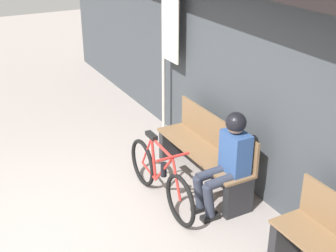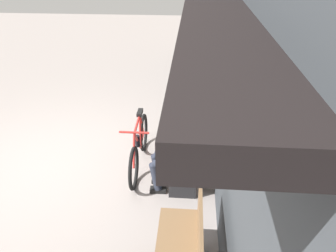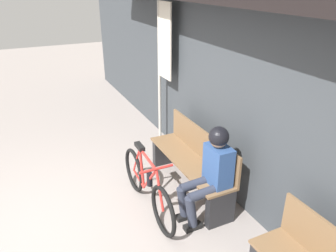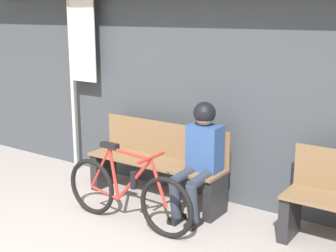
{
  "view_description": "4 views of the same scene",
  "coord_description": "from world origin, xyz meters",
  "px_view_note": "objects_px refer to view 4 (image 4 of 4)",
  "views": [
    {
      "loc": [
        4.07,
        -0.92,
        3.16
      ],
      "look_at": [
        -0.41,
        1.5,
        0.81
      ],
      "focal_mm": 50.0,
      "sensor_mm": 36.0,
      "label": 1
    },
    {
      "loc": [
        3.9,
        1.95,
        2.93
      ],
      "look_at": [
        -0.01,
        1.65,
        0.75
      ],
      "focal_mm": 35.0,
      "sensor_mm": 36.0,
      "label": 2
    },
    {
      "loc": [
        3.06,
        -0.0,
        2.68
      ],
      "look_at": [
        -0.35,
        1.63,
        0.96
      ],
      "focal_mm": 35.0,
      "sensor_mm": 36.0,
      "label": 3
    },
    {
      "loc": [
        2.7,
        -2.11,
        2.07
      ],
      "look_at": [
        0.08,
        1.69,
        0.95
      ],
      "focal_mm": 50.0,
      "sensor_mm": 36.0,
      "label": 4
    }
  ],
  "objects_px": {
    "bicycle": "(127,193)",
    "park_bench_near": "(158,164)",
    "person_seated": "(200,151)",
    "banner_pole": "(78,54)"
  },
  "relations": [
    {
      "from": "bicycle",
      "to": "park_bench_near",
      "type": "bearing_deg",
      "value": 101.33
    },
    {
      "from": "person_seated",
      "to": "banner_pole",
      "type": "height_order",
      "value": "banner_pole"
    },
    {
      "from": "bicycle",
      "to": "banner_pole",
      "type": "distance_m",
      "value": 2.16
    },
    {
      "from": "person_seated",
      "to": "banner_pole",
      "type": "bearing_deg",
      "value": 171.06
    },
    {
      "from": "person_seated",
      "to": "park_bench_near",
      "type": "bearing_deg",
      "value": 170.02
    },
    {
      "from": "park_bench_near",
      "to": "banner_pole",
      "type": "height_order",
      "value": "banner_pole"
    },
    {
      "from": "park_bench_near",
      "to": "bicycle",
      "type": "xyz_separation_m",
      "value": [
        0.14,
        -0.72,
        -0.08
      ]
    },
    {
      "from": "park_bench_near",
      "to": "banner_pole",
      "type": "bearing_deg",
      "value": 171.53
    },
    {
      "from": "park_bench_near",
      "to": "bicycle",
      "type": "distance_m",
      "value": 0.74
    },
    {
      "from": "bicycle",
      "to": "banner_pole",
      "type": "xyz_separation_m",
      "value": [
        -1.52,
        0.92,
        1.22
      ]
    }
  ]
}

